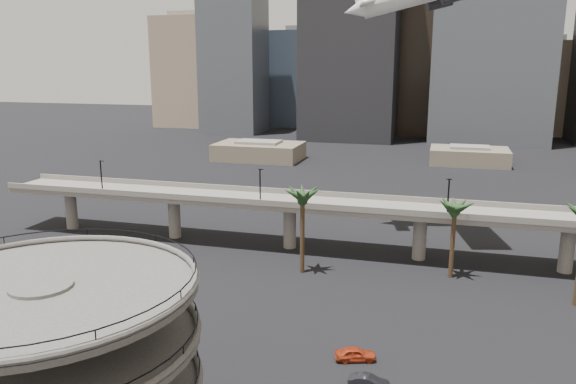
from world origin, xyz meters
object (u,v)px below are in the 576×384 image
(overpass, at_px, (353,211))
(car_a, at_px, (355,354))
(parking_ramp, at_px, (50,367))
(car_b, at_px, (369,382))

(overpass, xyz_separation_m, car_a, (5.99, -34.88, -6.58))
(parking_ramp, distance_m, car_a, 32.01)
(parking_ramp, distance_m, car_b, 29.90)
(car_a, xyz_separation_m, car_b, (2.08, -4.98, -0.08))
(car_a, bearing_deg, overpass, -7.75)
(parking_ramp, height_order, car_a, parking_ramp)
(overpass, distance_m, car_b, 41.21)
(parking_ramp, relative_size, car_a, 5.01)
(car_a, height_order, car_b, car_a)
(car_a, relative_size, car_b, 1.08)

